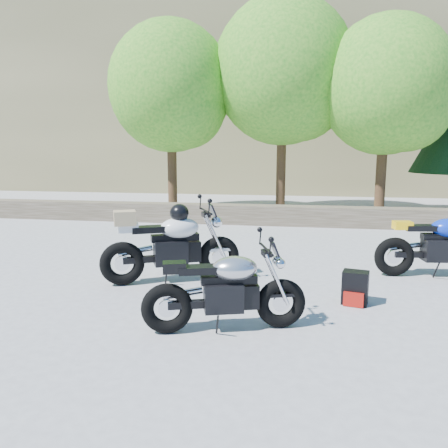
{
  "coord_description": "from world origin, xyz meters",
  "views": [
    {
      "loc": [
        1.39,
        -5.8,
        1.92
      ],
      "look_at": [
        0.2,
        1.0,
        0.75
      ],
      "focal_mm": 35.0,
      "sensor_mm": 36.0,
      "label": 1
    }
  ],
  "objects_px": {
    "silver_bike": "(226,291)",
    "blue_bike": "(441,246)",
    "white_bike": "(171,244)",
    "backpack": "(355,288)"
  },
  "relations": [
    {
      "from": "silver_bike",
      "to": "blue_bike",
      "type": "bearing_deg",
      "value": 24.44
    },
    {
      "from": "white_bike",
      "to": "backpack",
      "type": "xyz_separation_m",
      "value": [
        2.56,
        -0.55,
        -0.36
      ]
    },
    {
      "from": "silver_bike",
      "to": "white_bike",
      "type": "distance_m",
      "value": 1.97
    },
    {
      "from": "silver_bike",
      "to": "backpack",
      "type": "bearing_deg",
      "value": 19.14
    },
    {
      "from": "silver_bike",
      "to": "backpack",
      "type": "height_order",
      "value": "silver_bike"
    },
    {
      "from": "blue_bike",
      "to": "silver_bike",
      "type": "bearing_deg",
      "value": -146.09
    },
    {
      "from": "white_bike",
      "to": "blue_bike",
      "type": "relative_size",
      "value": 0.98
    },
    {
      "from": "white_bike",
      "to": "backpack",
      "type": "height_order",
      "value": "white_bike"
    },
    {
      "from": "silver_bike",
      "to": "backpack",
      "type": "xyz_separation_m",
      "value": [
        1.46,
        1.08,
        -0.23
      ]
    },
    {
      "from": "white_bike",
      "to": "blue_bike",
      "type": "xyz_separation_m",
      "value": [
        3.99,
        0.95,
        -0.08
      ]
    }
  ]
}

